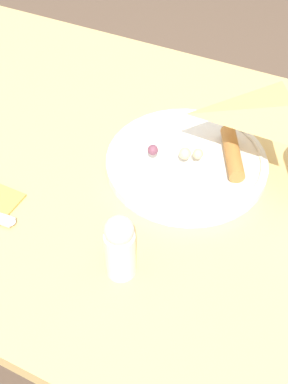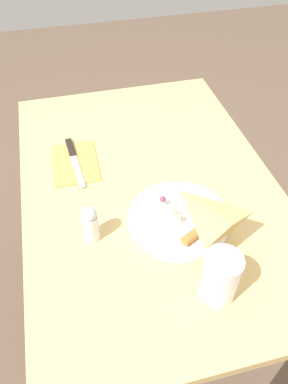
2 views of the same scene
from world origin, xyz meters
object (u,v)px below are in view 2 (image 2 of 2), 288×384
Objects in this scene: plate_pizza at (179,217)px; salt_shaker at (90,224)px; milk_glass at (220,278)px; butter_knife at (74,159)px; dining_table at (149,212)px; napkin_folded at (75,163)px.

salt_shaker reaches higher than plate_pizza.
milk_glass reaches higher than butter_knife.
plate_pizza is 2.47× the size of salt_shaker.
plate_pizza is at bearing 14.28° from dining_table.
milk_glass is 0.55m from napkin_folded.
butter_knife is (-0.01, -0.00, 0.00)m from napkin_folded.
salt_shaker is at bearing 1.75° from napkin_folded.
milk_glass is 0.66× the size of napkin_folded.
napkin_folded is 0.83× the size of butter_knife.
plate_pizza is (0.15, 0.04, 0.13)m from dining_table.
butter_knife is at bearing -127.70° from dining_table.
plate_pizza is at bearing 38.74° from napkin_folded.
milk_glass is at bearing 4.66° from plate_pizza.
dining_table is 5.56× the size of napkin_folded.
salt_shaker is at bearing -51.10° from dining_table.
plate_pizza is at bearing 89.49° from salt_shaker.
plate_pizza reaches higher than butter_knife.
salt_shaker is at bearing -131.83° from milk_glass.
napkin_folded is (-0.49, -0.24, -0.05)m from milk_glass.
salt_shaker is (0.15, -0.18, 0.17)m from dining_table.
salt_shaker is (-0.00, -0.22, 0.04)m from plate_pizza.
milk_glass is at bearing 8.71° from dining_table.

